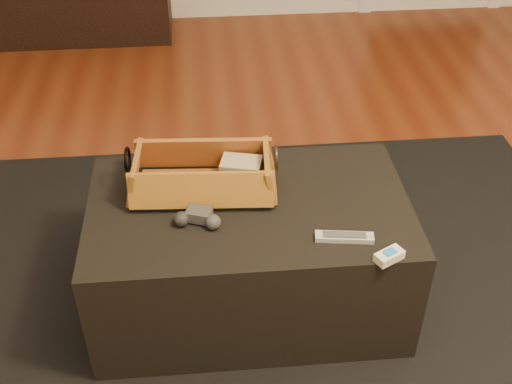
{
  "coord_description": "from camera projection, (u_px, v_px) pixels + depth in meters",
  "views": [
    {
      "loc": [
        -0.26,
        -1.4,
        1.66
      ],
      "look_at": [
        -0.12,
        0.13,
        0.49
      ],
      "focal_mm": 45.0,
      "sensor_mm": 36.0,
      "label": 1
    }
  ],
  "objects": [
    {
      "name": "ottoman",
      "position": [
        249.0,
        254.0,
        2.11
      ],
      "size": [
        1.0,
        0.6,
        0.42
      ],
      "primitive_type": "cube",
      "color": "black",
      "rests_on": "area_rug"
    },
    {
      "name": "area_rug",
      "position": [
        251.0,
        310.0,
        2.2
      ],
      "size": [
        2.6,
        2.0,
        0.01
      ],
      "primitive_type": "cube",
      "color": "black",
      "rests_on": "floor"
    },
    {
      "name": "silver_remote",
      "position": [
        344.0,
        237.0,
        1.84
      ],
      "size": [
        0.17,
        0.06,
        0.02
      ],
      "color": "#B9BCC1",
      "rests_on": "ottoman"
    },
    {
      "name": "cream_gadget",
      "position": [
        389.0,
        256.0,
        1.77
      ],
      "size": [
        0.09,
        0.08,
        0.03
      ],
      "color": "beige",
      "rests_on": "ottoman"
    },
    {
      "name": "cloth_bundle",
      "position": [
        241.0,
        170.0,
        2.04
      ],
      "size": [
        0.14,
        0.11,
        0.07
      ],
      "primitive_type": "cube",
      "rotation": [
        0.0,
        0.0,
        -0.24
      ],
      "color": "tan",
      "rests_on": "wicker_basket"
    },
    {
      "name": "tv_remote",
      "position": [
        196.0,
        186.0,
        2.01
      ],
      "size": [
        0.24,
        0.06,
        0.03
      ],
      "primitive_type": "cube",
      "rotation": [
        0.0,
        0.0,
        0.04
      ],
      "color": "black",
      "rests_on": "wicker_basket"
    },
    {
      "name": "game_controller",
      "position": [
        198.0,
        218.0,
        1.89
      ],
      "size": [
        0.15,
        0.1,
        0.05
      ],
      "color": "#323335",
      "rests_on": "ottoman"
    },
    {
      "name": "floor",
      "position": [
        296.0,
        331.0,
        2.14
      ],
      "size": [
        5.0,
        5.5,
        0.01
      ],
      "primitive_type": "cube",
      "color": "brown",
      "rests_on": "ground"
    },
    {
      "name": "wicker_basket",
      "position": [
        203.0,
        176.0,
        2.01
      ],
      "size": [
        0.47,
        0.27,
        0.16
      ],
      "color": "#A35C24",
      "rests_on": "ottoman"
    },
    {
      "name": "baseboard",
      "position": [
        239.0,
        6.0,
        4.26
      ],
      "size": [
        5.0,
        0.04,
        0.12
      ],
      "primitive_type": "cube",
      "color": "white",
      "rests_on": "floor"
    }
  ]
}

